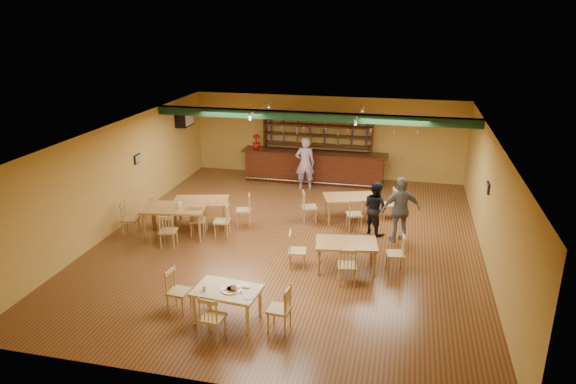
% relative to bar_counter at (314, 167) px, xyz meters
% --- Properties ---
extents(floor, '(12.00, 12.00, 0.00)m').
position_rel_bar_counter_xyz_m(floor, '(0.30, -5.15, -0.56)').
color(floor, '#5D2E1A').
rests_on(floor, ground).
extents(ceiling_beam, '(10.00, 0.30, 0.25)m').
position_rel_bar_counter_xyz_m(ceiling_beam, '(0.30, -2.35, 2.31)').
color(ceiling_beam, black).
rests_on(ceiling_beam, ceiling).
extents(track_rail_left, '(0.05, 2.50, 0.05)m').
position_rel_bar_counter_xyz_m(track_rail_left, '(-1.50, -1.75, 2.38)').
color(track_rail_left, silver).
rests_on(track_rail_left, ceiling).
extents(track_rail_right, '(0.05, 2.50, 0.05)m').
position_rel_bar_counter_xyz_m(track_rail_right, '(1.70, -1.75, 2.38)').
color(track_rail_right, silver).
rests_on(track_rail_right, ceiling).
extents(ac_unit, '(0.34, 0.70, 0.48)m').
position_rel_bar_counter_xyz_m(ac_unit, '(-4.50, -0.95, 1.79)').
color(ac_unit, silver).
rests_on(ac_unit, wall_left).
extents(picture_left, '(0.04, 0.34, 0.28)m').
position_rel_bar_counter_xyz_m(picture_left, '(-4.67, -4.15, 1.14)').
color(picture_left, black).
rests_on(picture_left, wall_left).
extents(picture_right, '(0.04, 0.34, 0.28)m').
position_rel_bar_counter_xyz_m(picture_right, '(5.27, -4.65, 1.14)').
color(picture_right, black).
rests_on(picture_right, wall_right).
extents(bar_counter, '(5.23, 0.85, 1.13)m').
position_rel_bar_counter_xyz_m(bar_counter, '(0.00, 0.00, 0.00)').
color(bar_counter, '#32170A').
rests_on(bar_counter, ground).
extents(back_bar_hutch, '(4.05, 0.40, 2.28)m').
position_rel_bar_counter_xyz_m(back_bar_hutch, '(0.00, 0.63, 0.57)').
color(back_bar_hutch, '#32170A').
rests_on(back_bar_hutch, ground).
extents(poinsettia, '(0.37, 0.37, 0.52)m').
position_rel_bar_counter_xyz_m(poinsettia, '(-2.17, 0.00, 0.83)').
color(poinsettia, '#AD1410').
rests_on(poinsettia, bar_counter).
extents(dining_table_a, '(1.72, 1.27, 0.77)m').
position_rel_bar_counter_xyz_m(dining_table_a, '(-2.45, -4.74, -0.18)').
color(dining_table_a, '#A07139').
rests_on(dining_table_a, ground).
extents(dining_table_b, '(1.69, 1.32, 0.74)m').
position_rel_bar_counter_xyz_m(dining_table_b, '(1.68, -3.39, -0.19)').
color(dining_table_b, '#A07139').
rests_on(dining_table_b, ground).
extents(dining_table_c, '(1.81, 1.26, 0.83)m').
position_rel_bar_counter_xyz_m(dining_table_c, '(-2.86, -5.59, -0.15)').
color(dining_table_c, '#A07139').
rests_on(dining_table_c, ground).
extents(dining_table_d, '(1.56, 1.09, 0.72)m').
position_rel_bar_counter_xyz_m(dining_table_d, '(1.97, -6.58, -0.20)').
color(dining_table_d, '#A07139').
rests_on(dining_table_d, ground).
extents(near_table, '(1.36, 0.94, 0.69)m').
position_rel_bar_counter_xyz_m(near_table, '(-0.07, -9.28, -0.22)').
color(near_table, beige).
rests_on(near_table, ground).
extents(pizza_tray, '(0.44, 0.44, 0.01)m').
position_rel_bar_counter_xyz_m(pizza_tray, '(0.02, -9.28, 0.14)').
color(pizza_tray, silver).
rests_on(pizza_tray, near_table).
extents(parmesan_shaker, '(0.08, 0.08, 0.11)m').
position_rel_bar_counter_xyz_m(parmesan_shaker, '(-0.49, -9.42, 0.18)').
color(parmesan_shaker, '#EAE5C6').
rests_on(parmesan_shaker, near_table).
extents(napkin_stack, '(0.21, 0.17, 0.03)m').
position_rel_bar_counter_xyz_m(napkin_stack, '(0.25, -9.09, 0.14)').
color(napkin_stack, white).
rests_on(napkin_stack, near_table).
extents(pizza_server, '(0.27, 0.30, 0.00)m').
position_rel_bar_counter_xyz_m(pizza_server, '(0.16, -9.23, 0.15)').
color(pizza_server, silver).
rests_on(pizza_server, pizza_tray).
extents(side_plate, '(0.24, 0.24, 0.01)m').
position_rel_bar_counter_xyz_m(side_plate, '(0.44, -9.46, 0.14)').
color(side_plate, white).
rests_on(side_plate, near_table).
extents(patron_bar, '(0.75, 0.58, 1.83)m').
position_rel_bar_counter_xyz_m(patron_bar, '(-0.18, -0.83, 0.35)').
color(patron_bar, '#9052B2').
rests_on(patron_bar, ground).
extents(patron_right_a, '(0.93, 0.91, 1.51)m').
position_rel_bar_counter_xyz_m(patron_right_a, '(2.48, -4.19, 0.19)').
color(patron_right_a, black).
rests_on(patron_right_a, ground).
extents(patron_right_b, '(1.14, 0.79, 1.80)m').
position_rel_bar_counter_xyz_m(patron_right_b, '(3.17, -4.58, 0.34)').
color(patron_right_b, slate).
rests_on(patron_right_b, ground).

